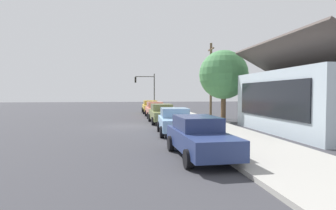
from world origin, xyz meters
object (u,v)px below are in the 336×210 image
object	(u,v)px
traffic_light_main	(147,86)
fire_hydrant_red	(194,124)
shade_tree	(224,75)
car_olive	(162,113)
car_coral	(155,109)
car_navy	(199,137)
car_skyblue	(175,121)
utility_pole_wooden	(211,79)
car_mustard	(150,107)

from	to	relation	value
traffic_light_main	fire_hydrant_red	xyz separation A→B (m)	(21.81, 1.66, -2.99)
shade_tree	fire_hydrant_red	xyz separation A→B (m)	(6.57, -4.19, -3.64)
car_olive	shade_tree	xyz separation A→B (m)	(-0.65, 5.60, 3.32)
car_coral	car_navy	bearing A→B (deg)	-0.86
car_skyblue	car_navy	size ratio (longest dim) A/B	0.89
traffic_light_main	utility_pole_wooden	distance (m)	13.23
fire_hydrant_red	car_coral	bearing A→B (deg)	-173.02
traffic_light_main	utility_pole_wooden	size ratio (longest dim) A/B	0.69
car_skyblue	car_navy	world-z (taller)	same
car_mustard	utility_pole_wooden	bearing A→B (deg)	33.96
traffic_light_main	shade_tree	bearing A→B (deg)	21.00
car_skyblue	utility_pole_wooden	size ratio (longest dim) A/B	0.59
car_coral	car_navy	xyz separation A→B (m)	(18.83, -0.02, 0.00)
car_coral	shade_tree	world-z (taller)	shade_tree
car_olive	car_skyblue	distance (m)	6.56
shade_tree	car_mustard	bearing A→B (deg)	-153.69
shade_tree	traffic_light_main	size ratio (longest dim) A/B	1.22
utility_pole_wooden	car_navy	bearing A→B (deg)	-17.86
car_coral	fire_hydrant_red	world-z (taller)	car_coral
car_navy	fire_hydrant_red	xyz separation A→B (m)	(-7.08, 1.46, -0.32)
utility_pole_wooden	fire_hydrant_red	world-z (taller)	utility_pole_wooden
car_mustard	car_navy	distance (m)	25.05
car_coral	traffic_light_main	size ratio (longest dim) A/B	0.94
car_coral	car_olive	world-z (taller)	same
car_navy	traffic_light_main	xyz separation A→B (m)	(-28.89, -0.20, 2.67)
car_mustard	car_coral	distance (m)	6.22
utility_pole_wooden	fire_hydrant_red	distance (m)	11.18
car_skyblue	traffic_light_main	bearing A→B (deg)	-176.66
car_coral	fire_hydrant_red	size ratio (longest dim) A/B	6.85
car_mustard	fire_hydrant_red	distance (m)	18.03
car_mustard	car_coral	world-z (taller)	same
car_coral	utility_pole_wooden	distance (m)	6.54
fire_hydrant_red	utility_pole_wooden	bearing A→B (deg)	157.93
car_coral	car_navy	distance (m)	18.83
car_skyblue	car_navy	distance (m)	6.43
car_mustard	utility_pole_wooden	xyz separation A→B (m)	(8.10, 5.45, 3.11)
car_mustard	car_skyblue	size ratio (longest dim) A/B	1.09
car_coral	car_skyblue	size ratio (longest dim) A/B	1.11
car_skyblue	shade_tree	world-z (taller)	shade_tree
car_coral	car_skyblue	distance (m)	12.40
car_coral	car_olive	distance (m)	5.84
car_coral	fire_hydrant_red	xyz separation A→B (m)	(11.75, 1.44, -0.32)
car_coral	shade_tree	size ratio (longest dim) A/B	0.77
car_olive	car_mustard	bearing A→B (deg)	179.28
car_mustard	utility_pole_wooden	world-z (taller)	utility_pole_wooden
car_navy	fire_hydrant_red	world-z (taller)	car_navy
car_coral	shade_tree	bearing A→B (deg)	46.59
traffic_light_main	utility_pole_wooden	xyz separation A→B (m)	(11.95, 5.66, 0.44)
car_olive	traffic_light_main	size ratio (longest dim) A/B	0.93
car_skyblue	fire_hydrant_red	size ratio (longest dim) A/B	6.19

